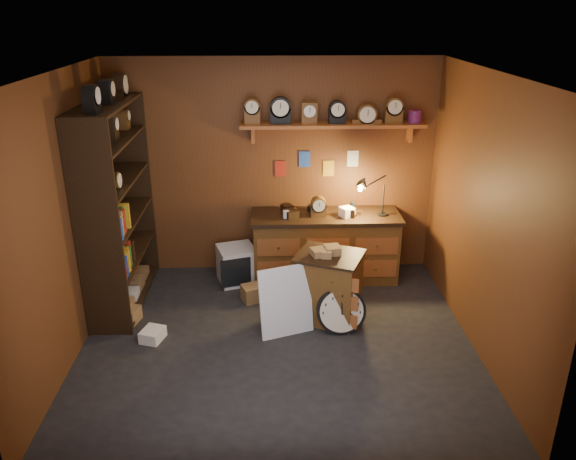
% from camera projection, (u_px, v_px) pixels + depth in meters
% --- Properties ---
extents(floor, '(4.00, 4.00, 0.00)m').
position_uv_depth(floor, '(277.00, 341.00, 5.83)').
color(floor, black).
rests_on(floor, ground).
extents(room_shell, '(4.02, 3.62, 2.71)m').
position_uv_depth(room_shell, '(281.00, 179.00, 5.28)').
color(room_shell, '#5D3116').
rests_on(room_shell, ground).
extents(shelving_unit, '(0.47, 1.60, 2.58)m').
position_uv_depth(shelving_unit, '(113.00, 199.00, 6.20)').
color(shelving_unit, black).
rests_on(shelving_unit, ground).
extents(workbench, '(1.84, 0.66, 1.36)m').
position_uv_depth(workbench, '(325.00, 243.00, 7.04)').
color(workbench, brown).
rests_on(workbench, ground).
extents(low_cabinet, '(0.84, 0.79, 0.86)m').
position_uv_depth(low_cabinet, '(329.00, 284.00, 6.11)').
color(low_cabinet, brown).
rests_on(low_cabinet, ground).
extents(big_round_clock, '(0.52, 0.17, 0.52)m').
position_uv_depth(big_round_clock, '(341.00, 311.00, 5.90)').
color(big_round_clock, black).
rests_on(big_round_clock, ground).
extents(white_panel, '(0.60, 0.34, 0.76)m').
position_uv_depth(white_panel, '(286.00, 332.00, 5.99)').
color(white_panel, silver).
rests_on(white_panel, ground).
extents(mini_fridge, '(0.55, 0.57, 0.45)m').
position_uv_depth(mini_fridge, '(237.00, 265.00, 7.01)').
color(mini_fridge, silver).
rests_on(mini_fridge, ground).
extents(floor_box_a, '(0.31, 0.28, 0.16)m').
position_uv_depth(floor_box_a, '(127.00, 315.00, 6.17)').
color(floor_box_a, olive).
rests_on(floor_box_a, ground).
extents(floor_box_b, '(0.27, 0.29, 0.12)m').
position_uv_depth(floor_box_b, '(153.00, 335.00, 5.83)').
color(floor_box_b, white).
rests_on(floor_box_b, ground).
extents(floor_box_c, '(0.32, 0.29, 0.19)m').
position_uv_depth(floor_box_c, '(253.00, 293.00, 6.60)').
color(floor_box_c, olive).
rests_on(floor_box_c, ground).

